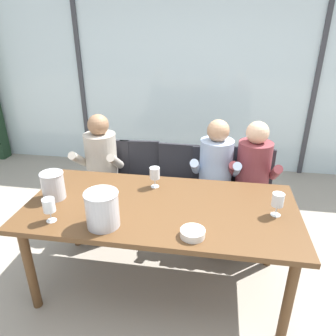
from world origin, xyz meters
name	(u,v)px	position (x,y,z in m)	size (l,w,h in m)	color
ground	(177,218)	(0.00, 1.00, 0.00)	(14.00, 14.00, 0.00)	#9E9384
window_glass_panel	(192,80)	(0.00, 2.50, 1.30)	(7.24, 0.03, 2.60)	silver
window_mullion_left	(81,77)	(-1.63, 2.48, 1.30)	(0.06, 0.06, 2.60)	#38383D
window_mullion_right	(316,83)	(1.63, 2.48, 1.30)	(0.06, 0.06, 2.60)	#38383D
hillside_vineyard	(204,81)	(0.00, 5.78, 0.75)	(13.24, 2.40, 1.50)	#477A38
dining_table	(161,214)	(0.00, 0.00, 0.69)	(2.04, 0.97, 0.77)	brown
chair_near_curtain	(109,176)	(-0.73, 0.90, 0.53)	(0.44, 0.44, 0.90)	#232328
chair_left_of_center	(139,177)	(-0.40, 0.92, 0.53)	(0.48, 0.48, 0.90)	#232328
chair_center	(177,181)	(0.01, 0.89, 0.53)	(0.45, 0.45, 0.90)	#232328
chair_right_of_center	(213,184)	(0.38, 0.88, 0.53)	(0.50, 0.50, 0.90)	#232328
chair_near_window_right	(251,186)	(0.75, 0.90, 0.53)	(0.48, 0.48, 0.90)	#232328
person_beige_jumper	(99,166)	(-0.77, 0.76, 0.70)	(0.46, 0.61, 1.22)	#B7AD9E
person_pale_blue_shirt	(215,174)	(0.39, 0.76, 0.70)	(0.47, 0.61, 1.22)	#9EB2D1
person_maroon_top	(253,177)	(0.75, 0.76, 0.70)	(0.48, 0.62, 1.22)	brown
ice_bucket_primary	(102,209)	(-0.34, -0.31, 0.90)	(0.23, 0.23, 0.25)	#B7B7BC
ice_bucket_secondary	(53,185)	(-0.84, -0.02, 0.88)	(0.18, 0.18, 0.22)	#B7B7BC
tasting_bowl	(193,233)	(0.27, -0.34, 0.80)	(0.16, 0.16, 0.05)	silver
wine_glass_by_left_taster	(49,206)	(-0.71, -0.32, 0.89)	(0.08, 0.08, 0.17)	silver
wine_glass_near_bucket	(155,174)	(-0.10, 0.29, 0.89)	(0.08, 0.08, 0.17)	silver
wine_glass_center_pour	(278,201)	(0.83, 0.00, 0.89)	(0.08, 0.08, 0.17)	silver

